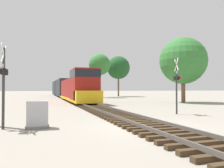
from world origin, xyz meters
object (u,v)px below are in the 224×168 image
object	(u,v)px
tree_far_right	(183,61)
tree_deep_background	(118,68)
freight_train	(65,88)
tree_mid_background	(100,65)
crossing_signal_near	(3,76)
crossing_signal_far	(177,80)
relay_cabinet	(37,115)

from	to	relation	value
tree_far_right	tree_deep_background	distance (m)	25.16
freight_train	tree_mid_background	size ratio (longest dim) A/B	5.38
crossing_signal_near	freight_train	bearing A→B (deg)	174.86
crossing_signal_far	tree_mid_background	xyz separation A→B (m)	(2.62, 31.69, 4.60)
tree_far_right	tree_deep_background	xyz separation A→B (m)	(-0.25, 25.12, 1.41)
freight_train	crossing_signal_near	size ratio (longest dim) A/B	13.10
tree_far_right	tree_deep_background	bearing A→B (deg)	90.56
tree_far_right	freight_train	bearing A→B (deg)	120.92
relay_cabinet	tree_deep_background	xyz separation A→B (m)	(18.12, 39.37, 6.41)
relay_cabinet	tree_far_right	distance (m)	23.78
crossing_signal_near	relay_cabinet	world-z (taller)	crossing_signal_near
crossing_signal_near	relay_cabinet	size ratio (longest dim) A/B	3.07
freight_train	crossing_signal_far	size ratio (longest dim) A/B	12.51
tree_far_right	crossing_signal_near	bearing A→B (deg)	-144.71
tree_far_right	tree_mid_background	xyz separation A→B (m)	(-6.29, 20.24, 1.42)
freight_train	relay_cabinet	size ratio (longest dim) A/B	40.19
relay_cabinet	tree_mid_background	size ratio (longest dim) A/B	0.13
crossing_signal_near	relay_cabinet	distance (m)	2.34
relay_cabinet	tree_mid_background	xyz separation A→B (m)	(12.08, 34.49, 6.42)
crossing_signal_near	tree_mid_background	distance (m)	37.17
freight_train	tree_mid_background	distance (m)	9.00
crossing_signal_far	relay_cabinet	size ratio (longest dim) A/B	3.21
crossing_signal_far	relay_cabinet	distance (m)	10.03
crossing_signal_far	tree_far_right	xyz separation A→B (m)	(8.91, 11.45, 3.19)
freight_train	relay_cabinet	bearing A→B (deg)	-97.71
crossing_signal_near	tree_deep_background	size ratio (longest dim) A/B	0.39
freight_train	relay_cabinet	distance (m)	36.99
relay_cabinet	tree_far_right	world-z (taller)	tree_far_right
freight_train	crossing_signal_near	world-z (taller)	freight_train
freight_train	tree_far_right	size ratio (longest dim) A/B	5.74
crossing_signal_far	crossing_signal_near	bearing A→B (deg)	121.96
freight_train	crossing_signal_near	distance (m)	37.01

